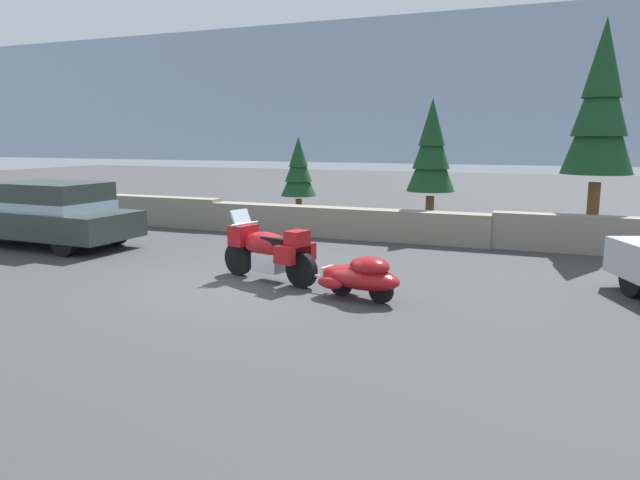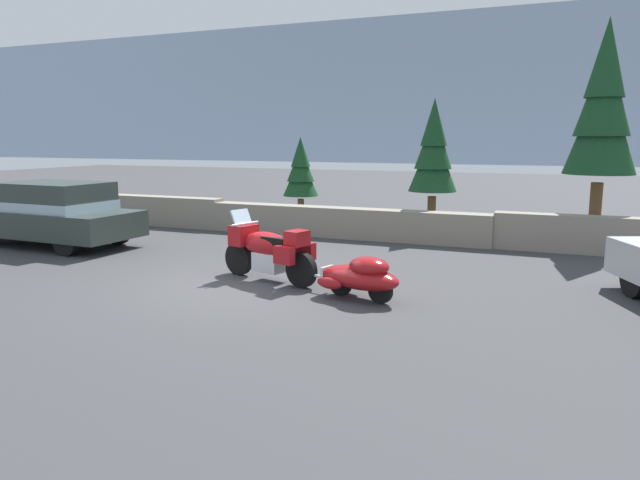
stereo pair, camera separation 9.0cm
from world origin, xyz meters
The scene contains 9 objects.
ground_plane centered at (0.00, 0.00, 0.00)m, with size 80.00×80.00×0.00m, color #38383A.
stone_guard_wall centered at (-0.24, 5.83, 0.44)m, with size 24.00×0.60×0.92m.
distant_ridgeline centered at (0.00, 95.85, 8.00)m, with size 240.00×80.00×16.00m, color #8C9EB7.
touring_motorcycle centered at (0.40, 0.52, 0.62)m, with size 2.26×1.12×1.33m.
car_shaped_trailer centered at (2.47, -0.08, 0.41)m, with size 2.21×1.10×0.76m.
suv_at_left_edge centered at (-6.47, 1.78, 0.84)m, with size 4.87×2.12×1.63m.
pine_tree_tall centered at (6.32, 7.00, 3.52)m, with size 1.72×1.72×5.62m.
pine_tree_secondary centered at (-2.24, 7.86, 1.74)m, with size 1.13×1.13×2.78m.
pine_tree_far_right centered at (2.12, 7.22, 2.39)m, with size 1.35×1.35×3.82m.
Camera 1 is at (5.48, -9.38, 2.70)m, focal length 33.09 mm.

